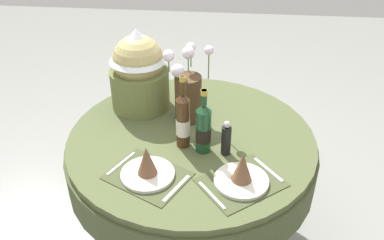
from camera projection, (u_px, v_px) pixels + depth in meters
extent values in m
plane|color=gray|center=(192.00, 240.00, 2.59)|extent=(8.00, 8.00, 0.00)
cylinder|color=#4C5633|center=(191.00, 140.00, 2.17)|extent=(1.25, 1.25, 0.04)
cylinder|color=#464F2E|center=(191.00, 157.00, 2.24)|extent=(1.27, 1.27, 0.18)
cylinder|color=black|center=(191.00, 194.00, 2.38)|extent=(0.12, 0.12, 0.70)
cylinder|color=black|center=(192.00, 238.00, 2.58)|extent=(0.71, 0.71, 0.03)
cube|color=#41492B|center=(148.00, 176.00, 1.91)|extent=(0.42, 0.39, 0.00)
cylinder|color=silver|center=(148.00, 174.00, 1.91)|extent=(0.24, 0.24, 0.02)
cone|color=brown|center=(147.00, 160.00, 1.86)|extent=(0.09, 0.09, 0.14)
cube|color=silver|center=(121.00, 163.00, 1.98)|extent=(0.10, 0.17, 0.00)
cube|color=silver|center=(177.00, 188.00, 1.84)|extent=(0.10, 0.18, 0.00)
cube|color=#41492B|center=(241.00, 182.00, 1.87)|extent=(0.43, 0.41, 0.00)
cylinder|color=silver|center=(241.00, 181.00, 1.87)|extent=(0.24, 0.24, 0.02)
cone|color=brown|center=(242.00, 167.00, 1.83)|extent=(0.09, 0.09, 0.14)
cube|color=silver|center=(212.00, 195.00, 1.80)|extent=(0.13, 0.16, 0.00)
cube|color=silver|center=(268.00, 170.00, 1.94)|extent=(0.13, 0.16, 0.00)
cylinder|color=#47331E|center=(188.00, 98.00, 2.23)|extent=(0.14, 0.14, 0.25)
sphere|color=silver|center=(209.00, 50.00, 2.06)|extent=(0.05, 0.05, 0.05)
cylinder|color=#4C7038|center=(209.00, 66.00, 2.10)|extent=(0.01, 0.01, 0.14)
sphere|color=silver|center=(178.00, 71.00, 2.12)|extent=(0.07, 0.07, 0.07)
cylinder|color=#4C7038|center=(178.00, 77.00, 2.14)|extent=(0.01, 0.01, 0.02)
sphere|color=silver|center=(188.00, 53.00, 2.16)|extent=(0.06, 0.06, 0.06)
cylinder|color=#4C7038|center=(188.00, 64.00, 2.19)|extent=(0.01, 0.01, 0.08)
sphere|color=silver|center=(169.00, 56.00, 2.16)|extent=(0.06, 0.06, 0.06)
cylinder|color=#4C7038|center=(169.00, 66.00, 2.19)|extent=(0.01, 0.01, 0.07)
sphere|color=silver|center=(191.00, 47.00, 2.19)|extent=(0.05, 0.05, 0.05)
cylinder|color=#4C7038|center=(191.00, 58.00, 2.23)|extent=(0.01, 0.01, 0.10)
cylinder|color=#194223|center=(203.00, 131.00, 2.01)|extent=(0.07, 0.07, 0.22)
cylinder|color=black|center=(203.00, 134.00, 2.02)|extent=(0.07, 0.07, 0.08)
cone|color=#194223|center=(204.00, 108.00, 1.94)|extent=(0.07, 0.07, 0.03)
cylinder|color=#194223|center=(204.00, 98.00, 1.91)|extent=(0.03, 0.03, 0.08)
cylinder|color=#B29933|center=(204.00, 92.00, 1.89)|extent=(0.03, 0.03, 0.02)
cylinder|color=#422814|center=(183.00, 123.00, 2.04)|extent=(0.07, 0.07, 0.25)
cylinder|color=silver|center=(183.00, 127.00, 2.05)|extent=(0.07, 0.07, 0.09)
cone|color=#422814|center=(183.00, 97.00, 1.96)|extent=(0.07, 0.07, 0.03)
cylinder|color=#422814|center=(182.00, 86.00, 1.92)|extent=(0.03, 0.03, 0.09)
cylinder|color=#B29933|center=(182.00, 79.00, 1.91)|extent=(0.03, 0.03, 0.02)
cylinder|color=black|center=(226.00, 140.00, 2.01)|extent=(0.05, 0.05, 0.15)
sphere|color=#B7B7BC|center=(227.00, 124.00, 1.96)|extent=(0.03, 0.03, 0.03)
cylinder|color=olive|center=(140.00, 88.00, 2.35)|extent=(0.32, 0.32, 0.22)
sphere|color=tan|center=(138.00, 60.00, 2.26)|extent=(0.27, 0.27, 0.27)
cone|color=silver|center=(137.00, 45.00, 2.21)|extent=(0.30, 0.30, 0.18)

